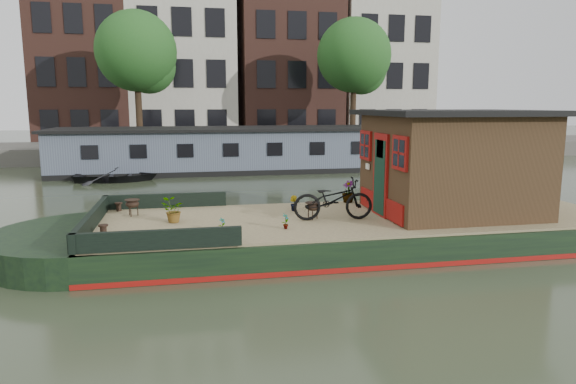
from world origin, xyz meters
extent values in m
plane|color=#2C3220|center=(0.00, 0.00, 0.00)|extent=(120.00, 120.00, 0.00)
cube|color=black|center=(0.00, 0.00, 0.30)|extent=(12.00, 4.00, 0.60)
cylinder|color=black|center=(-6.00, 0.00, 0.30)|extent=(4.00, 4.00, 0.60)
cube|color=maroon|center=(0.00, 0.00, 0.06)|extent=(12.02, 4.02, 0.10)
cube|color=tan|center=(0.00, 0.00, 0.62)|extent=(11.80, 3.80, 0.05)
cube|color=black|center=(-5.92, 0.00, 0.82)|extent=(0.12, 4.00, 0.35)
cube|color=black|center=(-4.50, 1.92, 0.82)|extent=(3.00, 0.12, 0.35)
cube|color=black|center=(-4.50, -1.92, 0.82)|extent=(3.00, 0.12, 0.35)
cube|color=black|center=(2.20, 0.00, 1.80)|extent=(3.50, 3.00, 2.30)
cube|color=black|center=(2.20, 0.00, 3.01)|extent=(4.00, 3.50, 0.12)
cube|color=maroon|center=(0.42, 0.00, 1.60)|extent=(0.06, 0.80, 1.90)
cube|color=black|center=(0.40, 0.00, 1.55)|extent=(0.04, 0.64, 1.70)
cube|color=maroon|center=(0.42, -1.05, 2.20)|extent=(0.06, 0.72, 0.72)
cube|color=maroon|center=(0.42, 1.05, 2.20)|extent=(0.06, 0.72, 0.72)
imported|color=black|center=(-0.77, -0.23, 1.12)|extent=(1.82, 0.76, 0.93)
imported|color=maroon|center=(-1.98, -0.88, 0.82)|extent=(0.20, 0.21, 0.34)
imported|color=brown|center=(-1.44, 0.92, 0.84)|extent=(0.23, 0.25, 0.37)
imported|color=#9B522D|center=(-4.29, 0.18, 0.92)|extent=(0.50, 0.44, 0.54)
imported|color=brown|center=(0.20, 1.70, 0.94)|extent=(0.45, 0.45, 0.58)
imported|color=maroon|center=(-3.27, -0.80, 0.79)|extent=(0.17, 0.17, 0.28)
cylinder|color=black|center=(-5.60, 1.70, 0.75)|extent=(0.18, 0.18, 0.21)
cylinder|color=black|center=(-5.60, -0.69, 0.76)|extent=(0.19, 0.19, 0.21)
imported|color=black|center=(-6.92, 11.50, 0.35)|extent=(3.41, 2.44, 0.70)
cube|color=#505B6B|center=(0.00, 14.00, 1.00)|extent=(20.00, 4.00, 2.00)
cube|color=black|center=(0.00, 14.00, 2.05)|extent=(20.40, 4.40, 0.12)
cube|color=black|center=(0.00, 14.00, 0.12)|extent=(20.00, 4.05, 0.24)
cube|color=#47443F|center=(0.00, 20.50, 0.45)|extent=(60.00, 6.00, 0.90)
cube|color=brown|center=(-10.50, 27.50, 7.50)|extent=(6.00, 8.00, 15.00)
cube|color=#B7B2A3|center=(-4.00, 27.50, 8.25)|extent=(7.00, 8.00, 16.50)
cube|color=brown|center=(3.50, 27.50, 7.75)|extent=(7.00, 8.00, 15.50)
cube|color=#B7B2A3|center=(10.50, 27.50, 8.00)|extent=(6.50, 8.00, 16.00)
cylinder|color=#332316|center=(-6.50, 19.00, 2.90)|extent=(0.36, 0.36, 4.00)
sphere|color=#1F501A|center=(-6.50, 19.00, 6.10)|extent=(4.40, 4.40, 4.40)
sphere|color=#1F501A|center=(-5.90, 19.30, 5.30)|extent=(3.00, 3.00, 3.00)
cylinder|color=#332316|center=(6.00, 19.00, 2.90)|extent=(0.36, 0.36, 4.00)
sphere|color=#1F501A|center=(6.00, 19.00, 6.10)|extent=(4.40, 4.40, 4.40)
sphere|color=#1F501A|center=(6.60, 19.30, 5.30)|extent=(3.00, 3.00, 3.00)
camera|label=1|loc=(-3.93, -11.04, 3.19)|focal=32.00mm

